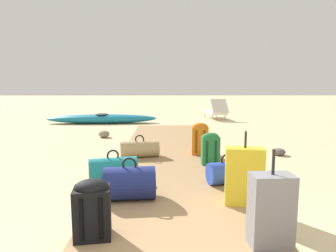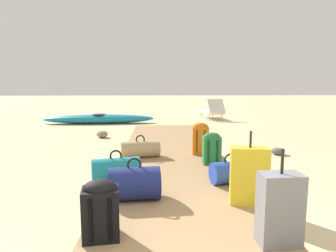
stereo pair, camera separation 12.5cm
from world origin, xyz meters
name	(u,v)px [view 1 (the left image)]	position (x,y,z in m)	size (l,w,h in m)	color
ground_plane	(172,170)	(0.00, 3.06, 0.00)	(60.00, 60.00, 0.00)	#CCB789
boardwalk	(171,156)	(0.00, 3.82, 0.04)	(1.84, 7.64, 0.08)	#9E7A51
duffel_bag_navy	(130,183)	(-0.51, 1.65, 0.27)	(0.60, 0.42, 0.48)	navy
duffel_bag_tan	(140,149)	(-0.56, 3.59, 0.23)	(0.72, 0.40, 0.40)	tan
suitcase_grey	(271,210)	(0.73, 0.66, 0.38)	(0.34, 0.22, 0.79)	slate
suitcase_yellow	(244,176)	(0.73, 1.49, 0.39)	(0.43, 0.26, 0.80)	gold
backpack_orange	(200,138)	(0.53, 3.79, 0.39)	(0.30, 0.21, 0.59)	orange
backpack_green	(210,148)	(0.62, 3.11, 0.35)	(0.29, 0.21, 0.52)	#237538
duffel_bag_blue	(226,173)	(0.68, 2.16, 0.23)	(0.52, 0.38, 0.40)	#2847B7
duffel_bag_teal	(113,169)	(-0.81, 2.30, 0.24)	(0.69, 0.46, 0.43)	#197A7F
backpack_black	(92,207)	(-0.73, 0.81, 0.35)	(0.33, 0.29, 0.51)	black
lounge_chair	(216,111)	(1.88, 9.92, 0.33)	(0.78, 1.59, 0.80)	white
kayak	(102,119)	(-2.29, 8.76, 0.16)	(3.82, 0.88, 0.33)	teal
rock_right_far	(279,152)	(2.10, 4.03, 0.07)	(0.25, 0.26, 0.13)	#5B5651
rock_left_mid	(104,134)	(-1.68, 6.01, 0.09)	(0.31, 0.27, 0.18)	gray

